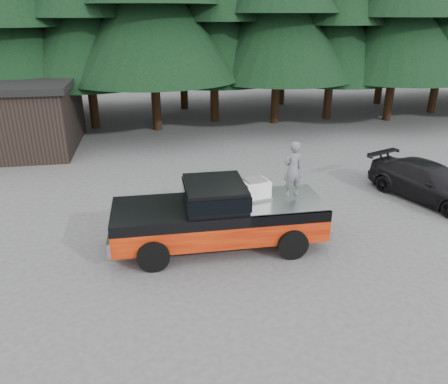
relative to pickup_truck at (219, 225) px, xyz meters
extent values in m
plane|color=#454547|center=(-0.34, -0.76, -0.67)|extent=(120.00, 120.00, 0.00)
cube|color=black|center=(-0.10, 0.00, 0.96)|extent=(1.66, 1.90, 0.59)
cube|color=white|center=(1.06, 0.17, 0.92)|extent=(0.85, 0.76, 0.50)
imported|color=#585A60|center=(2.13, 0.16, 1.47)|extent=(0.66, 0.51, 1.60)
imported|color=black|center=(7.83, 2.06, -0.02)|extent=(3.35, 4.80, 1.29)
camera|label=1|loc=(-1.69, -10.83, 5.54)|focal=35.00mm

